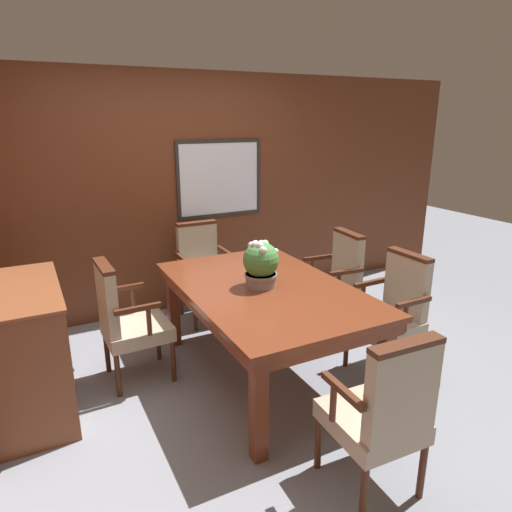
# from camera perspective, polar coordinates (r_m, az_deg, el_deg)

# --- Properties ---
(ground_plane) EXTENTS (14.00, 14.00, 0.00)m
(ground_plane) POSITION_cam_1_polar(r_m,az_deg,el_deg) (3.73, -0.05, -15.53)
(ground_plane) COLOR gray
(wall_back) EXTENTS (7.20, 0.08, 2.45)m
(wall_back) POSITION_cam_1_polar(r_m,az_deg,el_deg) (4.84, -9.67, 7.52)
(wall_back) COLOR #5B2D19
(wall_back) RESTS_ON ground_plane
(dining_table) EXTENTS (1.18, 1.86, 0.76)m
(dining_table) POSITION_cam_1_polar(r_m,az_deg,el_deg) (3.53, 1.12, -5.17)
(dining_table) COLOR maroon
(dining_table) RESTS_ON ground_plane
(chair_right_far) EXTENTS (0.52, 0.53, 0.98)m
(chair_right_far) POSITION_cam_1_polar(r_m,az_deg,el_deg) (4.38, 9.87, -2.99)
(chair_right_far) COLOR #472314
(chair_right_far) RESTS_ON ground_plane
(chair_head_far) EXTENTS (0.50, 0.49, 0.98)m
(chair_head_far) POSITION_cam_1_polar(r_m,az_deg,el_deg) (4.69, -6.74, -1.52)
(chair_head_far) COLOR #472314
(chair_head_far) RESTS_ON ground_plane
(chair_head_near) EXTENTS (0.52, 0.51, 0.98)m
(chair_head_near) POSITION_cam_1_polar(r_m,az_deg,el_deg) (2.62, 15.51, -18.11)
(chair_head_near) COLOR #472314
(chair_head_near) RESTS_ON ground_plane
(chair_right_near) EXTENTS (0.50, 0.51, 0.98)m
(chair_right_near) POSITION_cam_1_polar(r_m,az_deg,el_deg) (3.84, 16.78, -6.46)
(chair_right_near) COLOR #472314
(chair_right_near) RESTS_ON ground_plane
(chair_left_far) EXTENTS (0.50, 0.51, 0.98)m
(chair_left_far) POSITION_cam_1_polar(r_m,az_deg,el_deg) (3.66, -15.94, -7.52)
(chair_left_far) COLOR #472314
(chair_left_far) RESTS_ON ground_plane
(potted_plant) EXTENTS (0.27, 0.27, 0.36)m
(potted_plant) POSITION_cam_1_polar(r_m,az_deg,el_deg) (3.44, 0.61, -0.98)
(potted_plant) COLOR gray
(potted_plant) RESTS_ON dining_table
(sideboard_cabinet) EXTENTS (0.54, 1.06, 0.92)m
(sideboard_cabinet) POSITION_cam_1_polar(r_m,az_deg,el_deg) (3.59, -26.76, -10.49)
(sideboard_cabinet) COLOR brown
(sideboard_cabinet) RESTS_ON ground_plane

